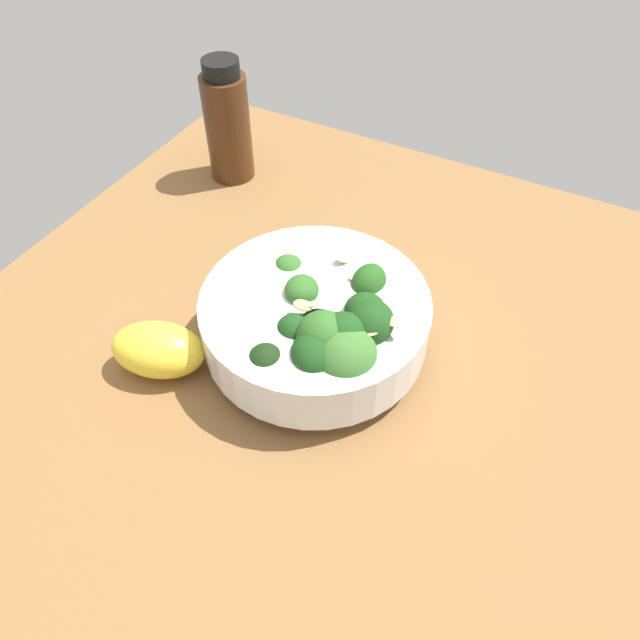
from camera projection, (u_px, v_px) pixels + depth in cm
name	position (u px, v px, depth cm)	size (l,w,h in cm)	color
ground_plane	(323.00, 351.00, 58.34)	(67.46, 67.46, 4.29)	brown
bowl_of_broccoli	(322.00, 322.00, 52.09)	(19.84, 19.84, 9.66)	white
lemon_wedge	(158.00, 350.00, 52.46)	(8.25, 5.10, 4.90)	yellow
bottle_tall	(227.00, 124.00, 69.73)	(5.25, 5.25, 14.21)	#472814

